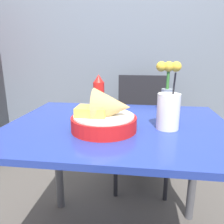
# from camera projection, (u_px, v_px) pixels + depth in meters

# --- Properties ---
(wall_window) EXTENTS (7.00, 0.06, 2.60)m
(wall_window) POSITION_uv_depth(u_px,v_px,m) (132.00, 20.00, 1.83)
(wall_window) COLOR slate
(wall_window) RESTS_ON ground_plane
(dining_table) EXTENTS (0.98, 0.76, 0.72)m
(dining_table) POSITION_uv_depth(u_px,v_px,m) (118.00, 147.00, 1.00)
(dining_table) COLOR #233893
(dining_table) RESTS_ON ground_plane
(chair_far_window) EXTENTS (0.40, 0.40, 0.86)m
(chair_far_window) POSITION_uv_depth(u_px,v_px,m) (142.00, 120.00, 1.74)
(chair_far_window) COLOR black
(chair_far_window) RESTS_ON ground_plane
(food_basket) EXTENTS (0.26, 0.26, 0.17)m
(food_basket) POSITION_uv_depth(u_px,v_px,m) (106.00, 116.00, 0.87)
(food_basket) COLOR red
(food_basket) RESTS_ON dining_table
(ketchup_bottle) EXTENTS (0.06, 0.06, 0.20)m
(ketchup_bottle) POSITION_uv_depth(u_px,v_px,m) (99.00, 95.00, 1.12)
(ketchup_bottle) COLOR red
(ketchup_bottle) RESTS_ON dining_table
(drink_cup) EXTENTS (0.09, 0.09, 0.23)m
(drink_cup) POSITION_uv_depth(u_px,v_px,m) (168.00, 112.00, 0.89)
(drink_cup) COLOR silver
(drink_cup) RESTS_ON dining_table
(flower_vase) EXTENTS (0.13, 0.06, 0.26)m
(flower_vase) POSITION_uv_depth(u_px,v_px,m) (168.00, 83.00, 1.16)
(flower_vase) COLOR gray
(flower_vase) RESTS_ON dining_table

